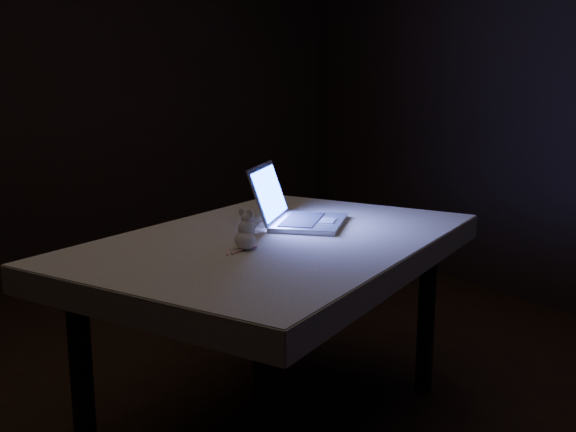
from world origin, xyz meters
TOP-DOWN VIEW (x-y plane):
  - back_wall at (0.00, 2.50)m, footprint 4.50×0.04m
  - table at (0.13, -0.03)m, footprint 1.67×1.40m
  - tablecloth at (0.08, -0.04)m, footprint 1.81×1.64m
  - laptop at (0.34, 0.05)m, footprint 0.47×0.47m
  - plush_mouse at (-0.07, -0.14)m, footprint 0.14×0.14m

SIDE VIEW (x-z plane):
  - table at x=0.13m, z-range 0.00..0.76m
  - tablecloth at x=0.08m, z-range 0.68..0.77m
  - plush_mouse at x=-0.07m, z-range 0.77..0.90m
  - laptop at x=0.34m, z-range 0.77..1.01m
  - back_wall at x=0.00m, z-range 0.00..2.60m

